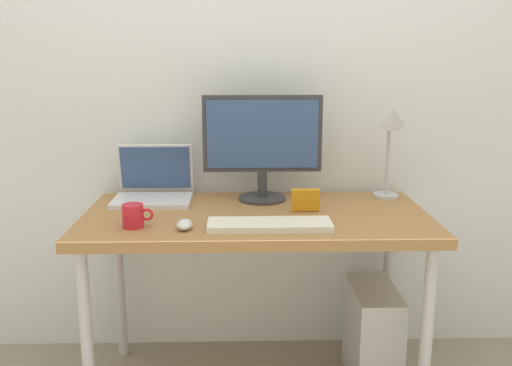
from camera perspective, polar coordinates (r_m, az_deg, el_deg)
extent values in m
cube|color=silver|center=(2.48, -0.25, 11.80)|extent=(4.40, 0.04, 2.60)
cube|color=olive|center=(2.17, 0.00, -3.60)|extent=(1.33, 0.66, 0.04)
cylinder|color=#B2B2B7|center=(2.14, -16.87, -15.39)|extent=(0.04, 0.04, 0.71)
cylinder|color=#B2B2B7|center=(2.17, 17.00, -14.96)|extent=(0.04, 0.04, 0.71)
cylinder|color=#B2B2B7|center=(2.62, -13.76, -9.78)|extent=(0.04, 0.04, 0.71)
cylinder|color=#B2B2B7|center=(2.64, 13.28, -9.52)|extent=(0.04, 0.04, 0.71)
cylinder|color=#333338|center=(2.36, 0.64, -1.56)|extent=(0.20, 0.20, 0.01)
cylinder|color=#333338|center=(2.35, 0.64, -0.09)|extent=(0.04, 0.04, 0.11)
cube|color=#333338|center=(2.31, 0.65, 5.06)|extent=(0.49, 0.03, 0.32)
cube|color=#334C7F|center=(2.29, 0.67, 5.00)|extent=(0.46, 0.01, 0.28)
cube|color=silver|center=(2.35, -10.55, -1.78)|extent=(0.32, 0.22, 0.02)
cube|color=silver|center=(2.45, -10.21, 1.55)|extent=(0.32, 0.05, 0.21)
cube|color=#334C7F|center=(2.44, -10.24, 1.55)|extent=(0.30, 0.03, 0.18)
cylinder|color=#B2B2B7|center=(2.47, 13.10, -1.25)|extent=(0.11, 0.11, 0.01)
cylinder|color=#B2B2B7|center=(2.44, 13.29, 2.47)|extent=(0.02, 0.02, 0.31)
cone|color=#B2B2B7|center=(2.37, 13.77, 6.73)|extent=(0.11, 0.14, 0.13)
cube|color=silver|center=(1.98, 1.40, -4.29)|extent=(0.44, 0.14, 0.02)
ellipsoid|color=silver|center=(1.98, -7.30, -4.23)|extent=(0.06, 0.09, 0.03)
cylinder|color=red|center=(2.03, -12.45, -3.29)|extent=(0.08, 0.08, 0.08)
torus|color=red|center=(2.02, -11.07, -3.18)|extent=(0.05, 0.01, 0.05)
cube|color=orange|center=(2.18, 5.06, -1.74)|extent=(0.11, 0.03, 0.09)
cube|color=#B2B2B7|center=(2.46, 11.77, -14.96)|extent=(0.18, 0.36, 0.42)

